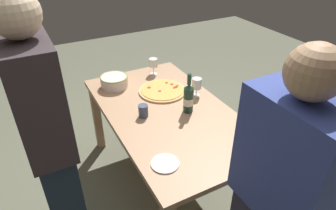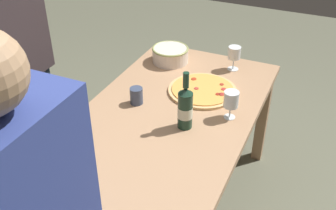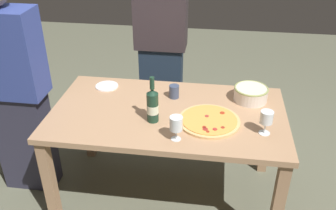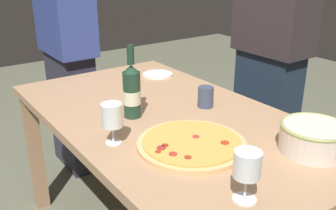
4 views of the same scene
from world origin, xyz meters
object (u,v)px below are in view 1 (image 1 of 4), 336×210
Objects in this scene: dining_table at (168,120)px; serving_bowl at (114,81)px; person_guest_left at (50,143)px; wine_bottle at (188,98)px; wine_glass_by_bottle at (197,84)px; person_host at (276,204)px; pizza at (162,91)px; side_plate at (165,164)px; wine_glass_near_pizza at (153,63)px; cup_amber at (143,111)px.

serving_bowl is (0.56, 0.24, 0.15)m from dining_table.
wine_bottle is at bearing -6.04° from person_guest_left.
person_host is at bearing 165.73° from wine_glass_by_bottle.
pizza reaches higher than side_plate.
wine_glass_by_bottle is (-0.54, -0.14, -0.00)m from wine_glass_near_pizza.
person_host is at bearing -179.11° from dining_table.
person_host is (-1.09, -0.02, 0.17)m from dining_table.
wine_glass_by_bottle is 0.09× the size of person_guest_left.
cup_amber is at bearing -176.28° from serving_bowl.
serving_bowl is at bearing 22.76° from dining_table.
wine_glass_near_pizza reaches higher than cup_amber.
wine_glass_by_bottle is at bearing -130.23° from serving_bowl.
dining_table is at bearing -157.24° from serving_bowl.
wine_bottle is 2.00× the size of wine_glass_by_bottle.
wine_bottle reaches higher than wine_glass_near_pizza.
person_guest_left reaches higher than side_plate.
serving_bowl reaches higher than dining_table.
person_guest_left is at bearing 139.39° from serving_bowl.
wine_glass_near_pizza is (0.71, -0.05, -0.01)m from wine_bottle.
dining_table is 0.63m from serving_bowl.
side_plate is (-1.08, 0.06, -0.05)m from serving_bowl.
person_guest_left reaches higher than pizza.
wine_bottle reaches higher than serving_bowl.
pizza reaches higher than dining_table.
side_plate is 0.66m from person_host.
dining_table is 6.61× the size of serving_bowl.
wine_glass_near_pizza is at bearing -13.26° from pizza.
dining_table is 16.70× the size of cup_amber.
serving_bowl is 0.15× the size of person_host.
wine_bottle is 0.35m from cup_amber.
person_host is 1.27m from person_guest_left.
person_host reaches higher than wine_glass_by_bottle.
person_guest_left is (0.91, 0.89, 0.07)m from person_host.
cup_amber is at bearing 10.23° from person_host.
cup_amber reaches higher than dining_table.
dining_table is 0.25m from cup_amber.
serving_bowl is at bearing 7.81° from person_host.
side_plate is 0.69m from person_guest_left.
cup_amber is (-0.08, 0.52, -0.06)m from wine_glass_by_bottle.
dining_table is 3.95× the size of pizza.
wine_glass_near_pizza reaches higher than serving_bowl.
side_plate reaches higher than dining_table.
side_plate is (-0.53, 0.09, -0.04)m from cup_amber.
pizza is at bearing -47.91° from cup_amber.
person_guest_left is at bearing 101.93° from dining_table.
pizza is 1.38m from person_host.
side_plate is at bearing 150.29° from dining_table.
wine_glass_near_pizza is at bearing -22.39° from side_plate.
person_guest_left is (-0.10, 1.01, 0.03)m from wine_bottle.
person_guest_left reaches higher than wine_bottle.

